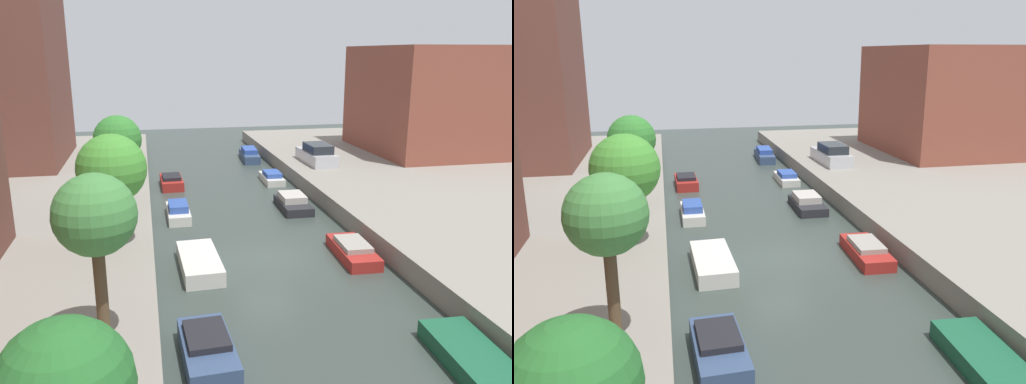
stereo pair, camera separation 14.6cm
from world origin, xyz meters
The scene contains 15 objects.
ground_plane centered at (0.00, 0.00, 0.00)m, with size 84.00×84.00×0.00m, color #333D38.
low_block_right centered at (18.00, 17.92, 5.25)m, with size 10.00×12.13×8.50m, color brown.
street_tree_1 centered at (-6.51, -7.51, 4.76)m, with size 2.24×2.24×4.96m.
street_tree_2 centered at (-6.51, 0.39, 4.35)m, with size 2.89×2.89×4.80m.
street_tree_3 centered at (-6.51, 6.69, 4.55)m, with size 2.51×2.51×4.83m.
parked_car centered at (7.35, 14.84, 1.62)m, with size 1.86×4.72×1.48m.
moored_boat_left_1 centered at (-3.64, -7.47, 0.40)m, with size 1.59×3.32×0.90m.
moored_boat_left_2 centered at (-3.13, -0.67, 0.33)m, with size 1.70×3.98×0.66m.
moored_boat_left_3 centered at (-3.51, 6.73, 0.38)m, with size 1.22×3.37×0.91m.
moored_boat_left_4 centered at (-3.47, 13.86, 0.38)m, with size 1.50×3.36×0.86m.
moored_boat_right_1 centered at (3.91, -9.79, 0.29)m, with size 1.87×4.67×0.57m.
moored_boat_right_2 centered at (3.81, -0.74, 0.33)m, with size 1.61×3.77×0.76m.
moored_boat_right_3 centered at (3.26, 7.03, 0.36)m, with size 1.68×3.51×0.88m.
moored_boat_right_4 centered at (3.62, 13.67, 0.33)m, with size 1.34×3.29×0.79m.
moored_boat_right_5 centered at (3.64, 21.75, 0.45)m, with size 1.60×4.59×1.05m.
Camera 2 is at (-4.97, -21.06, 8.96)m, focal length 36.10 mm.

